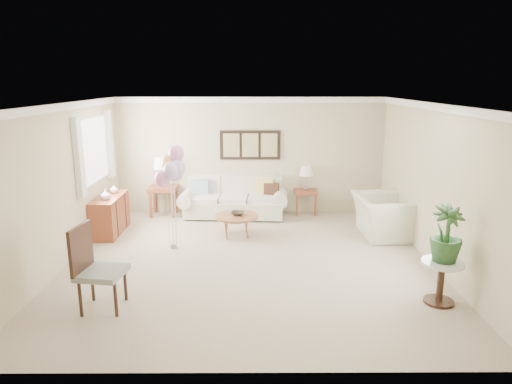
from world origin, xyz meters
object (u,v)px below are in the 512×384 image
at_px(sofa, 235,201).
at_px(accent_chair, 95,266).
at_px(armchair, 384,216).
at_px(coffee_table, 237,217).
at_px(balloon_cluster, 172,168).

bearing_deg(sofa, accent_chair, -111.01).
xyz_separation_m(sofa, accent_chair, (-1.64, -4.27, 0.25)).
relative_size(sofa, armchair, 1.99).
distance_m(coffee_table, balloon_cluster, 1.67).
height_order(sofa, balloon_cluster, balloon_cluster).
bearing_deg(accent_chair, armchair, 32.23).
bearing_deg(balloon_cluster, coffee_table, 31.56).
distance_m(accent_chair, balloon_cluster, 2.48).
distance_m(armchair, balloon_cluster, 4.14).
bearing_deg(sofa, balloon_cluster, -115.79).
bearing_deg(accent_chair, sofa, 68.99).
height_order(sofa, coffee_table, sofa).
relative_size(coffee_table, balloon_cluster, 0.45).
xyz_separation_m(sofa, armchair, (2.95, -1.37, 0.05)).
distance_m(sofa, coffee_table, 1.38).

